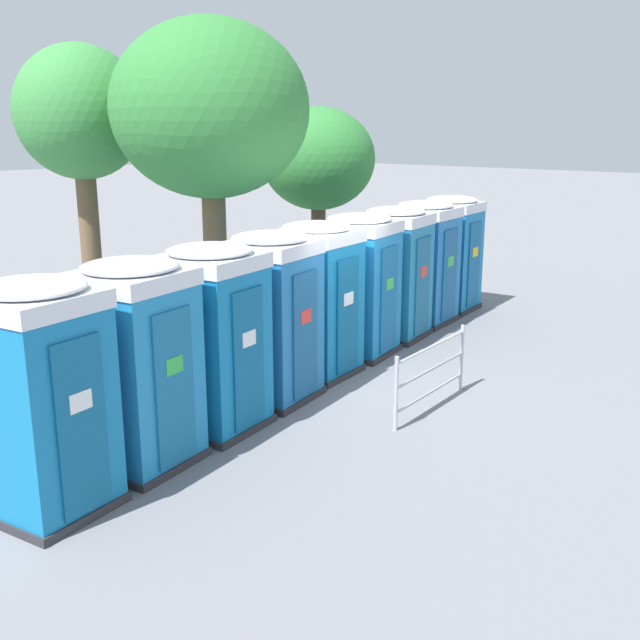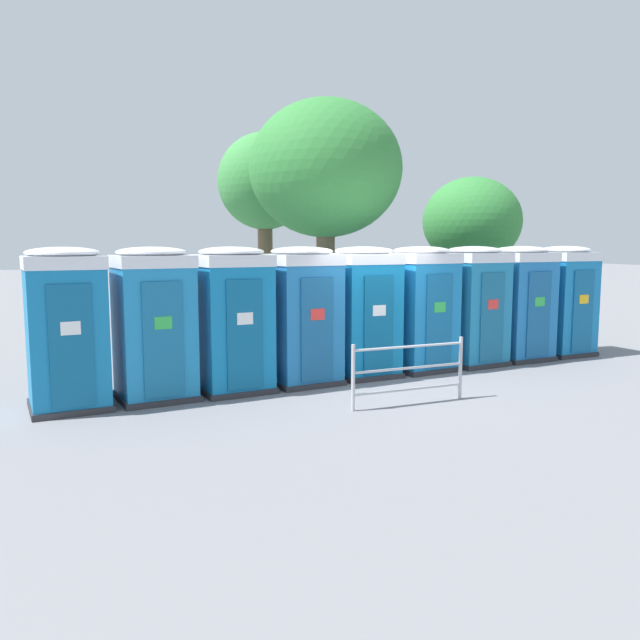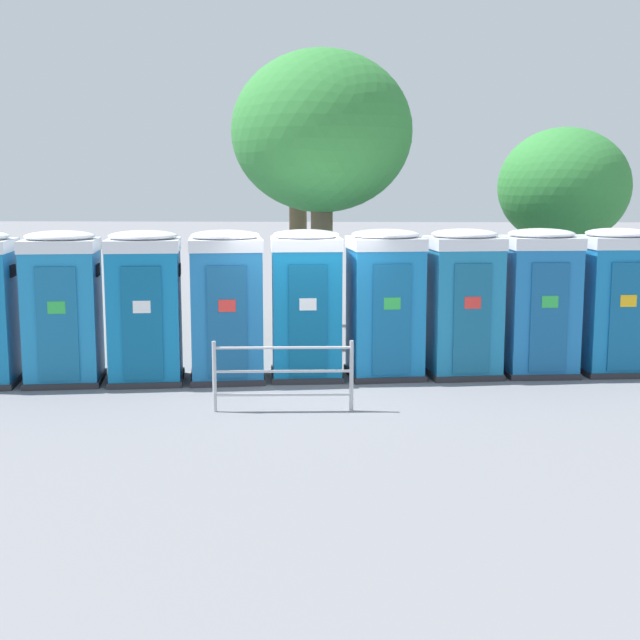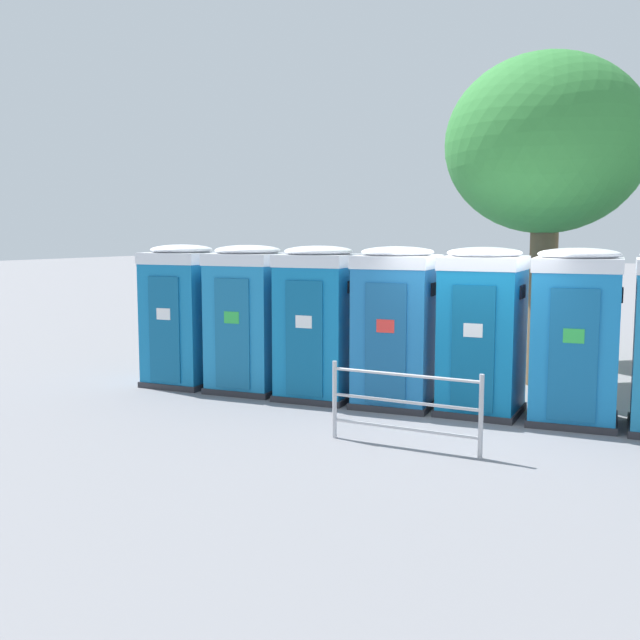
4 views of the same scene
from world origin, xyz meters
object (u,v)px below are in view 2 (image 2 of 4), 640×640
portapotty_3 (302,315)px  street_tree_2 (472,223)px  portapotty_7 (520,303)px  portapotty_1 (154,323)px  street_tree_1 (265,185)px  portapotty_2 (233,319)px  portapotty_5 (421,308)px  street_tree_0 (326,171)px  event_barrier (409,370)px  portapotty_4 (363,311)px  portapotty_0 (66,328)px  portapotty_8 (563,300)px  portapotty_6 (473,305)px

portapotty_3 → street_tree_2: size_ratio=0.57×
portapotty_7 → portapotty_1: bearing=-173.0°
portapotty_7 → street_tree_2: street_tree_2 is taller
portapotty_3 → street_tree_1: (0.85, 5.81, 2.90)m
portapotty_7 → street_tree_2: size_ratio=0.57×
portapotty_2 → portapotty_5: bearing=7.8°
portapotty_7 → street_tree_0: (-3.85, 2.14, 2.97)m
portapotty_2 → event_barrier: (2.46, -1.91, -0.72)m
street_tree_1 → portapotty_4: bearing=-85.1°
portapotty_5 → street_tree_2: size_ratio=0.57×
street_tree_1 → portapotty_1: bearing=-120.0°
portapotty_7 → street_tree_0: size_ratio=0.43×
portapotty_5 → event_barrier: 3.00m
portapotty_5 → street_tree_1: street_tree_1 is taller
event_barrier → portapotty_0: bearing=162.7°
portapotty_3 → portapotty_7: same height
portapotty_8 → portapotty_6: bearing=-172.9°
portapotty_4 → portapotty_7: same height
portapotty_3 → portapotty_5: bearing=7.8°
portapotty_1 → portapotty_8: size_ratio=1.00×
portapotty_2 → event_barrier: portapotty_2 is taller
portapotty_0 → street_tree_2: 11.92m
portapotty_7 → portapotty_2: bearing=-172.6°
portapotty_2 → portapotty_5: 4.05m
portapotty_1 → portapotty_2: 1.35m
portapotty_0 → portapotty_1: bearing=7.6°
portapotty_1 → street_tree_2: (9.29, 4.87, 1.91)m
portapotty_1 → street_tree_1: 7.65m
portapotty_1 → street_tree_0: 6.02m
portapotty_8 → street_tree_2: bearing=91.6°
portapotty_7 → street_tree_2: (1.24, 3.87, 1.91)m
portapotty_8 → portapotty_4: bearing=-173.4°
portapotty_1 → portapotty_8: bearing=7.0°
portapotty_2 → street_tree_2: (7.94, 4.74, 1.91)m
portapotty_3 → street_tree_0: 4.37m
portapotty_1 → street_tree_2: street_tree_2 is taller
portapotty_3 → portapotty_4: (1.33, 0.22, 0.00)m
street_tree_1 → portapotty_0: bearing=-127.7°
portapotty_8 → street_tree_0: bearing=159.2°
portapotty_0 → portapotty_5: 6.76m
portapotty_6 → portapotty_7: size_ratio=1.00×
portapotty_8 → street_tree_0: size_ratio=0.43×
portapotty_3 → portapotty_5: (2.68, 0.37, -0.00)m
street_tree_2 → event_barrier: bearing=-129.5°
portapotty_1 → street_tree_1: size_ratio=0.46×
street_tree_2 → portapotty_3: bearing=-145.4°
portapotty_7 → event_barrier: 5.12m
portapotty_3 → street_tree_1: street_tree_1 is taller
portapotty_0 → portapotty_6: same height
portapotty_7 → event_barrier: portapotty_7 is taller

